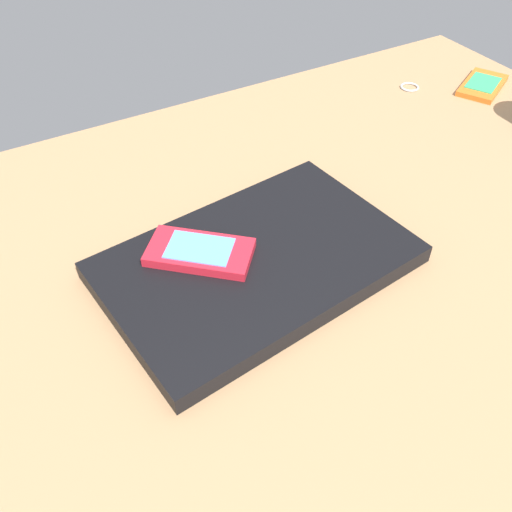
% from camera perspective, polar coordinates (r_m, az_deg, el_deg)
% --- Properties ---
extents(desk_surface, '(1.20, 0.80, 0.03)m').
position_cam_1_polar(desk_surface, '(0.68, 4.73, -0.36)').
color(desk_surface, '#9E7751').
rests_on(desk_surface, ground).
extents(laptop_closed, '(0.36, 0.25, 0.02)m').
position_cam_1_polar(laptop_closed, '(0.63, -0.00, -0.58)').
color(laptop_closed, black).
rests_on(laptop_closed, desk_surface).
extents(cell_phone_on_laptop, '(0.13, 0.12, 0.01)m').
position_cam_1_polar(cell_phone_on_laptop, '(0.62, -5.77, 0.41)').
color(cell_phone_on_laptop, red).
rests_on(cell_phone_on_laptop, laptop_closed).
extents(cell_phone_on_desk, '(0.13, 0.10, 0.01)m').
position_cam_1_polar(cell_phone_on_desk, '(1.08, 22.18, 15.90)').
color(cell_phone_on_desk, orange).
rests_on(cell_phone_on_desk, desk_surface).
extents(key_ring, '(0.03, 0.03, 0.00)m').
position_cam_1_polar(key_ring, '(1.04, 15.46, 16.34)').
color(key_ring, silver).
rests_on(key_ring, desk_surface).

